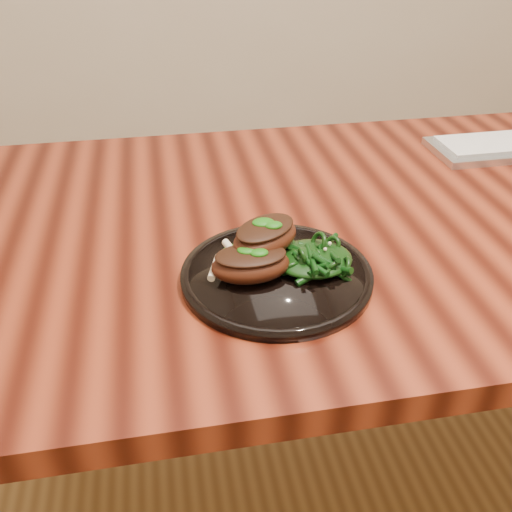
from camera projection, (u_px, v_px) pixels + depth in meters
The scene contains 6 objects.
desk at pixel (422, 246), 1.00m from camera, with size 1.60×0.80×0.75m.
plate at pixel (277, 275), 0.77m from camera, with size 0.26×0.26×0.02m.
lamb_chop_front at pixel (250, 263), 0.74m from camera, with size 0.11×0.07×0.05m.
lamb_chop_back at pixel (265, 236), 0.76m from camera, with size 0.12×0.11×0.05m.
herb_smear at pixel (246, 250), 0.81m from camera, with size 0.07×0.05×0.00m, color #0B4907.
greens_heap at pixel (313, 254), 0.77m from camera, with size 0.11×0.10×0.04m.
Camera 1 is at (-0.44, -0.78, 1.20)m, focal length 40.00 mm.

